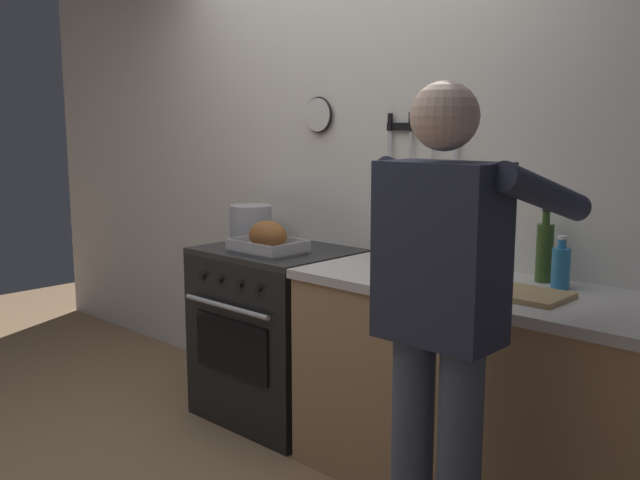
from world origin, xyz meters
TOP-DOWN VIEW (x-y plane):
  - wall_back at (-0.00, 1.35)m, footprint 6.00×0.13m
  - counter_block at (1.21, 0.99)m, footprint 2.03×0.65m
  - stove at (-0.22, 0.99)m, footprint 0.76×0.67m
  - person_cook at (1.19, 0.38)m, footprint 0.51×0.63m
  - roasting_pan at (-0.17, 0.88)m, footprint 0.35×0.26m
  - stock_pot at (-0.50, 1.06)m, footprint 0.23×0.23m
  - cutting_board at (1.17, 0.92)m, footprint 0.36×0.24m
  - bottle_hot_sauce at (0.31, 1.18)m, footprint 0.05×0.05m
  - bottle_olive_oil at (1.13, 1.21)m, footprint 0.07×0.07m
  - bottle_cooking_oil at (0.54, 1.20)m, footprint 0.07×0.07m
  - bottle_vinegar at (0.65, 1.20)m, footprint 0.06×0.06m
  - bottle_dish_soap at (1.23, 1.14)m, footprint 0.07×0.07m

SIDE VIEW (x-z plane):
  - stove at x=-0.22m, z-range 0.00..0.90m
  - counter_block at x=1.21m, z-range 0.01..0.91m
  - cutting_board at x=1.17m, z-range 0.90..0.92m
  - person_cook at x=1.19m, z-range 0.12..1.78m
  - roasting_pan at x=-0.17m, z-range 0.89..1.05m
  - bottle_hot_sauce at x=0.31m, z-range 0.88..1.07m
  - bottle_dish_soap at x=1.23m, z-range 0.88..1.09m
  - stock_pot at x=-0.50m, z-range 0.90..1.10m
  - bottle_vinegar at x=0.65m, z-range 0.88..1.12m
  - bottle_cooking_oil at x=0.54m, z-range 0.88..1.14m
  - bottle_olive_oil at x=1.13m, z-range 0.88..1.18m
  - wall_back at x=0.00m, z-range 0.00..2.60m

